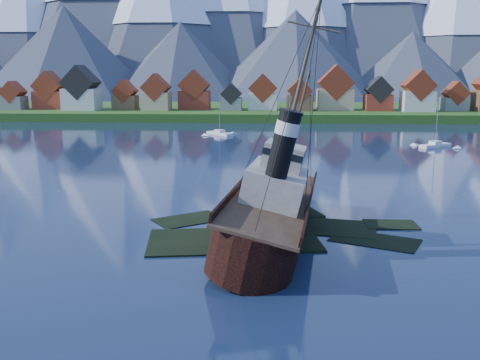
# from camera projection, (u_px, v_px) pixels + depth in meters

# --- Properties ---
(ground) EXTENTS (1400.00, 1400.00, 0.00)m
(ground) POSITION_uv_depth(u_px,v_px,m) (262.00, 236.00, 58.45)
(ground) COLOR #16233F
(ground) RESTS_ON ground
(shoal) EXTENTS (31.71, 21.24, 1.14)m
(shoal) POSITION_uv_depth(u_px,v_px,m) (278.00, 233.00, 60.53)
(shoal) COLOR black
(shoal) RESTS_ON ground
(shore_bank) EXTENTS (600.00, 80.00, 3.20)m
(shore_bank) POSITION_uv_depth(u_px,v_px,m) (268.00, 114.00, 224.79)
(shore_bank) COLOR #1B4714
(shore_bank) RESTS_ON ground
(seawall) EXTENTS (600.00, 2.50, 2.00)m
(seawall) POSITION_uv_depth(u_px,v_px,m) (267.00, 123.00, 187.61)
(seawall) COLOR #3F3D38
(seawall) RESTS_ON ground
(town) EXTENTS (250.96, 16.69, 17.30)m
(town) POSITION_uv_depth(u_px,v_px,m) (183.00, 94.00, 207.34)
(town) COLOR maroon
(town) RESTS_ON ground
(tugboat_wreck) EXTENTS (7.72, 33.28, 26.37)m
(tugboat_wreck) POSITION_uv_depth(u_px,v_px,m) (264.00, 206.00, 58.12)
(tugboat_wreck) COLOR black
(tugboat_wreck) RESTS_ON ground
(sailboat_c) EXTENTS (8.11, 8.45, 12.08)m
(sailboat_c) POSITION_uv_depth(u_px,v_px,m) (220.00, 134.00, 151.72)
(sailboat_c) COLOR white
(sailboat_c) RESTS_ON ground
(sailboat_d) EXTENTS (8.64, 7.00, 12.26)m
(sailboat_d) POSITION_uv_depth(u_px,v_px,m) (435.00, 146.00, 127.14)
(sailboat_d) COLOR white
(sailboat_d) RESTS_ON ground
(sailboat_e) EXTENTS (4.36, 10.58, 11.93)m
(sailboat_e) POSITION_uv_depth(u_px,v_px,m) (289.00, 128.00, 167.65)
(sailboat_e) COLOR white
(sailboat_e) RESTS_ON ground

